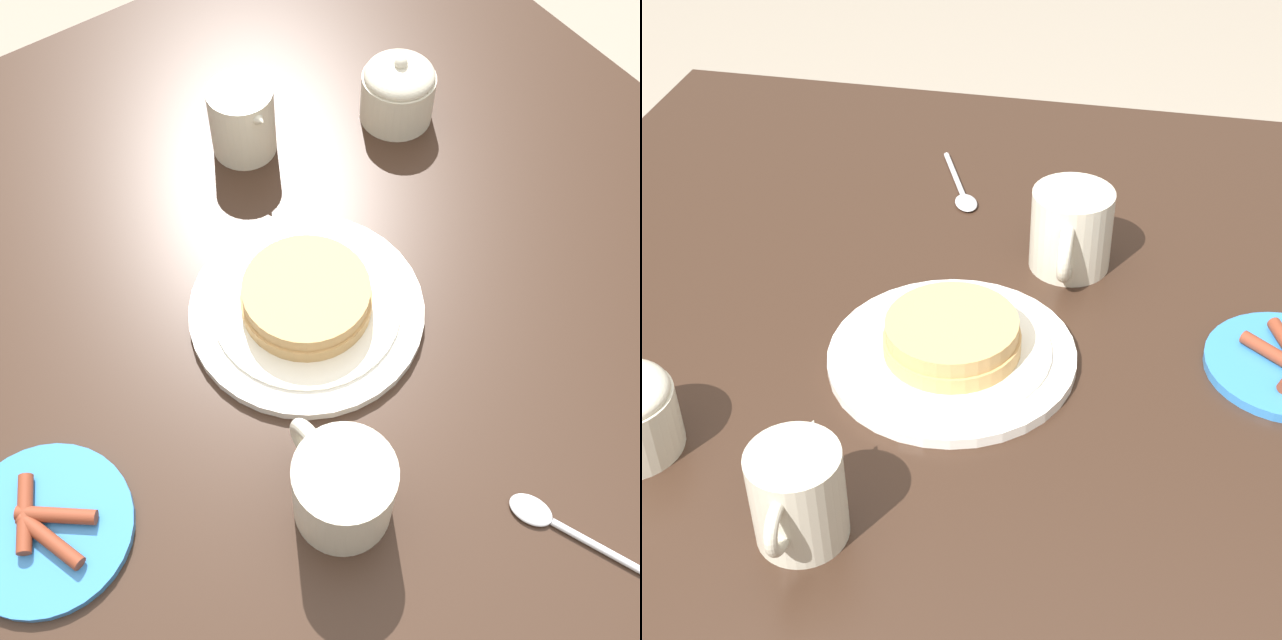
% 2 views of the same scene
% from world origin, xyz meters
% --- Properties ---
extents(ground_plane, '(8.00, 8.00, 0.00)m').
position_xyz_m(ground_plane, '(0.00, 0.00, 0.00)').
color(ground_plane, gray).
extents(dining_table, '(1.18, 1.09, 0.76)m').
position_xyz_m(dining_table, '(0.00, 0.00, 0.64)').
color(dining_table, '#332116').
rests_on(dining_table, ground_plane).
extents(pancake_plate, '(0.25, 0.25, 0.05)m').
position_xyz_m(pancake_plate, '(0.03, 0.01, 0.78)').
color(pancake_plate, white).
rests_on(pancake_plate, dining_table).
extents(side_plate_bacon, '(0.16, 0.16, 0.02)m').
position_xyz_m(side_plate_bacon, '(-0.03, 0.34, 0.77)').
color(side_plate_bacon, '#337AC6').
rests_on(side_plate_bacon, dining_table).
extents(coffee_mug, '(0.13, 0.09, 0.09)m').
position_xyz_m(coffee_mug, '(-0.17, 0.10, 0.81)').
color(coffee_mug, beige).
rests_on(coffee_mug, dining_table).
extents(creamer_pitcher, '(0.12, 0.08, 0.10)m').
position_xyz_m(creamer_pitcher, '(0.27, -0.07, 0.81)').
color(creamer_pitcher, beige).
rests_on(creamer_pitcher, dining_table).
extents(sugar_bowl, '(0.09, 0.09, 0.09)m').
position_xyz_m(sugar_bowl, '(0.20, -0.25, 0.80)').
color(sugar_bowl, beige).
rests_on(sugar_bowl, dining_table).
extents(spoon, '(0.14, 0.08, 0.01)m').
position_xyz_m(spoon, '(-0.30, -0.05, 0.76)').
color(spoon, silver).
rests_on(spoon, dining_table).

